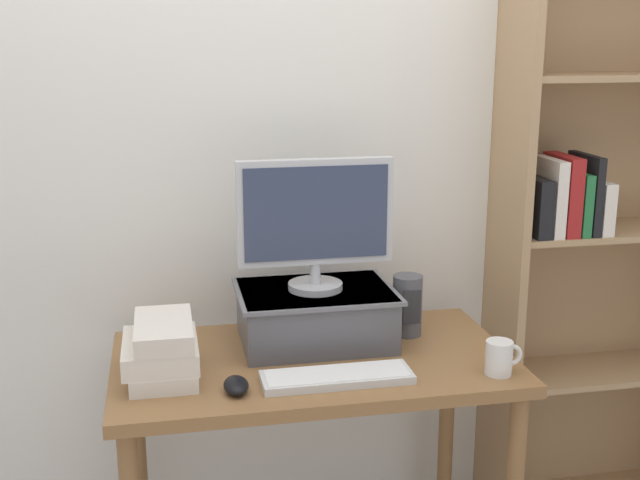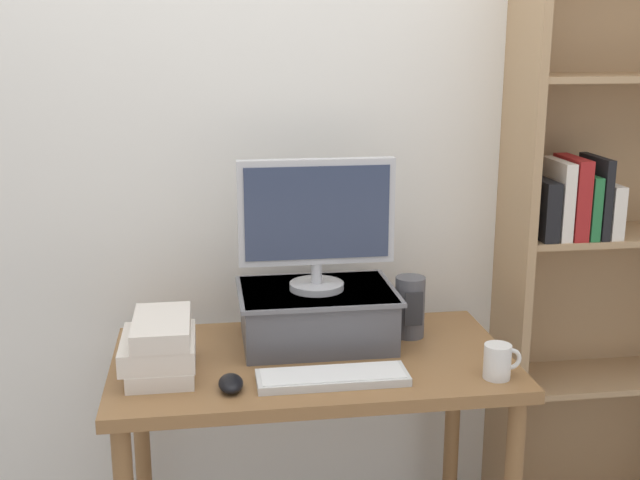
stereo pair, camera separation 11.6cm
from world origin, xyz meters
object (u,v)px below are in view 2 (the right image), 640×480
(desk, at_px, (312,389))
(book_stack, at_px, (160,347))
(coffee_mug, at_px, (498,361))
(riser_box, at_px, (317,314))
(keyboard, at_px, (332,377))
(bookshelf_unit, at_px, (610,230))
(computer_monitor, at_px, (317,219))
(computer_mouse, at_px, (231,383))
(desk_speaker, at_px, (410,307))

(desk, xyz_separation_m, book_stack, (-0.42, -0.05, 0.17))
(book_stack, relative_size, coffee_mug, 2.60)
(riser_box, relative_size, keyboard, 1.15)
(bookshelf_unit, bearing_deg, riser_box, -171.28)
(computer_monitor, distance_m, computer_mouse, 0.54)
(bookshelf_unit, relative_size, riser_box, 4.31)
(book_stack, bearing_deg, keyboard, -15.37)
(riser_box, height_order, book_stack, riser_box)
(desk, xyz_separation_m, keyboard, (0.03, -0.17, 0.11))
(coffee_mug, bearing_deg, keyboard, 174.92)
(keyboard, relative_size, computer_mouse, 3.85)
(computer_mouse, xyz_separation_m, book_stack, (-0.18, 0.14, 0.06))
(keyboard, distance_m, computer_mouse, 0.27)
(computer_monitor, relative_size, desk_speaker, 2.43)
(riser_box, relative_size, coffee_mug, 4.47)
(riser_box, xyz_separation_m, keyboard, (0.00, -0.29, -0.08))
(desk_speaker, bearing_deg, desk, -159.24)
(computer_monitor, xyz_separation_m, keyboard, (0.00, -0.29, -0.36))
(keyboard, distance_m, book_stack, 0.47)
(computer_monitor, distance_m, book_stack, 0.56)
(desk, bearing_deg, desk_speaker, 20.76)
(riser_box, distance_m, keyboard, 0.30)
(bookshelf_unit, height_order, computer_monitor, bookshelf_unit)
(bookshelf_unit, bearing_deg, coffee_mug, -138.68)
(desk, distance_m, coffee_mug, 0.54)
(computer_monitor, xyz_separation_m, book_stack, (-0.45, -0.17, -0.30))
(bookshelf_unit, xyz_separation_m, desk_speaker, (-0.71, -0.15, -0.18))
(desk_speaker, bearing_deg, keyboard, -133.95)
(keyboard, bearing_deg, computer_mouse, -177.36)
(keyboard, xyz_separation_m, desk_speaker, (0.28, 0.29, 0.08))
(coffee_mug, distance_m, desk_speaker, 0.37)
(bookshelf_unit, xyz_separation_m, riser_box, (-0.99, -0.15, -0.18))
(bookshelf_unit, relative_size, keyboard, 4.97)
(bookshelf_unit, xyz_separation_m, book_stack, (-1.44, -0.32, -0.20))
(computer_monitor, relative_size, keyboard, 1.13)
(book_stack, bearing_deg, riser_box, 20.54)
(coffee_mug, xyz_separation_m, desk_speaker, (-0.16, 0.33, 0.05))
(bookshelf_unit, relative_size, computer_monitor, 4.40)
(desk, xyz_separation_m, riser_box, (0.03, 0.12, 0.19))
(book_stack, bearing_deg, desk, 7.03)
(computer_mouse, relative_size, coffee_mug, 1.01)
(desk, bearing_deg, book_stack, -172.97)
(riser_box, height_order, computer_mouse, riser_box)
(computer_mouse, relative_size, desk_speaker, 0.56)
(keyboard, bearing_deg, bookshelf_unit, 24.14)
(riser_box, bearing_deg, bookshelf_unit, 8.72)
(keyboard, xyz_separation_m, book_stack, (-0.45, 0.12, 0.06))
(coffee_mug, height_order, desk_speaker, desk_speaker)
(riser_box, relative_size, computer_mouse, 4.44)
(desk, relative_size, coffee_mug, 10.88)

